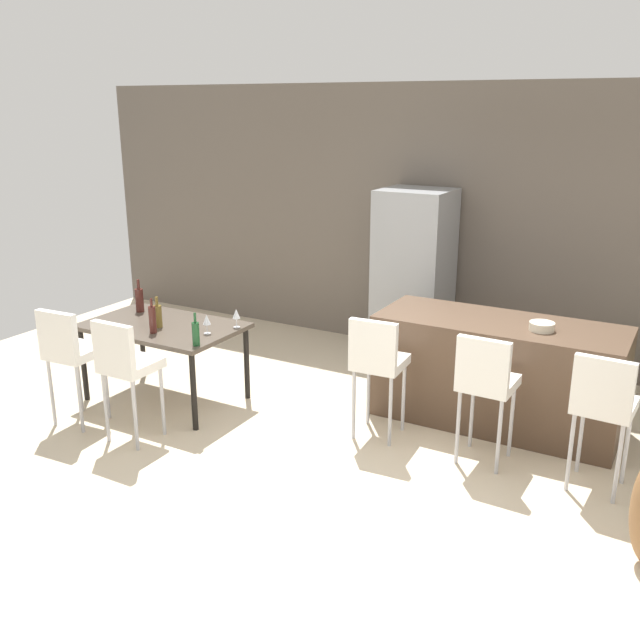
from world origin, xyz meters
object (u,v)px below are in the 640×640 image
fruit_bowl (542,326)px  wine_bottle_far (196,333)px  bar_chair_right (603,401)px  dining_chair_far (125,362)px  dining_table (163,331)px  bar_chair_left (377,359)px  wine_bottle_near (139,300)px  wine_bottle_inner (152,319)px  refrigerator (414,277)px  wine_glass_left (236,314)px  kitchen_island (497,372)px  wine_bottle_middle (158,316)px  bar_chair_middle (486,379)px  dining_chair_near (69,349)px  wine_glass_right (207,320)px

fruit_bowl → wine_bottle_far: bearing=-153.7°
bar_chair_right → dining_chair_far: size_ratio=1.00×
dining_table → wine_bottle_far: bearing=-25.7°
bar_chair_left → wine_bottle_near: 2.53m
wine_bottle_inner → refrigerator: refrigerator is taller
dining_table → refrigerator: 2.69m
bar_chair_left → wine_glass_left: size_ratio=6.03×
kitchen_island → wine_bottle_far: bearing=-148.5°
wine_bottle_far → bar_chair_right: bearing=10.0°
kitchen_island → wine_bottle_middle: wine_bottle_middle is taller
bar_chair_middle → wine_glass_left: 2.31m
wine_glass_left → fruit_bowl: fruit_bowl is taller
bar_chair_right → wine_bottle_far: 3.19m
dining_chair_near → wine_glass_left: bearing=48.0°
bar_chair_left → bar_chair_right: same height
wine_bottle_inner → wine_bottle_near: 0.72m
fruit_bowl → wine_bottle_near: bearing=-168.6°
wine_bottle_middle → wine_glass_left: 0.71m
bar_chair_middle → wine_bottle_inner: size_ratio=3.33×
kitchen_island → bar_chair_middle: bearing=-81.2°
kitchen_island → wine_bottle_middle: bearing=-158.4°
wine_bottle_far → wine_glass_right: size_ratio=1.64×
fruit_bowl → wine_glass_left: bearing=-164.9°
kitchen_island → wine_bottle_far: 2.59m
wine_glass_left → fruit_bowl: size_ratio=0.87×
dining_chair_far → refrigerator: (1.27, 2.96, 0.22)m
wine_bottle_far → refrigerator: (0.94, 2.46, 0.07)m
bar_chair_left → wine_bottle_inner: wine_bottle_inner is taller
wine_bottle_inner → wine_bottle_far: 0.55m
wine_bottle_far → refrigerator: bearing=69.1°
bar_chair_left → wine_bottle_middle: 2.07m
dining_table → fruit_bowl: bearing=16.5°
dining_table → dining_chair_far: size_ratio=1.36×
bar_chair_right → kitchen_island: bearing=140.4°
wine_bottle_near → wine_glass_right: bearing=-12.6°
dining_table → dining_chair_far: (0.32, -0.81, 0.02)m
bar_chair_middle → wine_glass_right: bearing=-174.0°
dining_table → fruit_bowl: 3.33m
wine_bottle_near → refrigerator: bearing=43.4°
dining_chair_near → bar_chair_left: bearing=23.9°
wine_bottle_far → bar_chair_middle: bearing=13.5°
fruit_bowl → wine_bottle_middle: bearing=-162.0°
wine_bottle_middle → refrigerator: bearing=55.0°
bar_chair_middle → fruit_bowl: 0.78m
wine_bottle_inner → wine_bottle_middle: 0.17m
kitchen_island → wine_bottle_near: bearing=-166.1°
bar_chair_left → wine_bottle_near: (-2.53, -0.03, 0.16)m
kitchen_island → bar_chair_right: 1.26m
wine_bottle_near → fruit_bowl: (3.65, 0.74, 0.09)m
dining_chair_near → kitchen_island: bearing=30.3°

